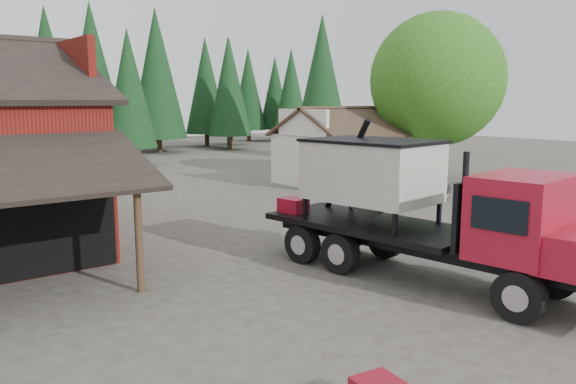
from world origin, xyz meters
TOP-DOWN VIEW (x-y plane):
  - ground at (0.00, 0.00)m, footprint 120.00×120.00m
  - farmhouse at (13.00, 13.00)m, footprint 8.60×6.42m
  - deciduous_tree at (17.01, 9.97)m, footprint 8.00×8.00m
  - conifer_backdrop at (0.00, 42.00)m, footprint 76.00×16.00m
  - near_pine_b at (6.00, 30.00)m, footprint 3.96×3.96m
  - near_pine_c at (22.00, 26.00)m, footprint 4.84×4.84m
  - feed_truck at (1.01, -1.73)m, footprint 3.82×10.13m
  - silver_car at (10.54, 6.78)m, footprint 5.54×2.58m

SIDE VIEW (x-z plane):
  - ground at x=0.00m, z-range 0.00..0.00m
  - conifer_backdrop at x=0.00m, z-range -8.00..8.00m
  - silver_car at x=10.54m, z-range 0.00..1.53m
  - farmhouse at x=13.00m, z-range -0.66..3.99m
  - feed_truck at x=1.01m, z-range -0.15..4.32m
  - near_pine_b at x=6.00m, z-range 0.69..11.09m
  - deciduous_tree at x=17.01m, z-range 0.81..11.01m
  - near_pine_c at x=22.00m, z-range 0.69..13.09m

